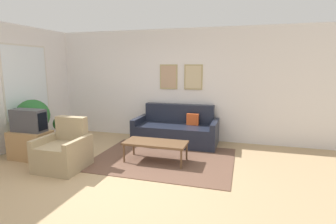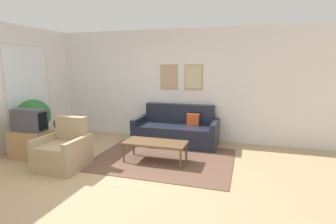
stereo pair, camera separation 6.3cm
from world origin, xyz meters
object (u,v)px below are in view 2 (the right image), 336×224
at_px(armchair, 64,152).
at_px(coffee_table, 155,143).
at_px(tv, 29,120).
at_px(couch, 177,130).
at_px(potted_plant_tall, 34,117).

bearing_deg(armchair, coffee_table, 26.48).
xyz_separation_m(coffee_table, tv, (-2.42, -0.53, 0.41)).
xyz_separation_m(couch, armchair, (-1.55, -2.06, -0.01)).
relative_size(couch, tv, 2.89).
bearing_deg(armchair, couch, 52.45).
distance_m(couch, potted_plant_tall, 3.20).
xyz_separation_m(couch, tv, (-2.49, -1.83, 0.47)).
bearing_deg(potted_plant_tall, coffee_table, -0.23).
height_order(coffee_table, potted_plant_tall, potted_plant_tall).
height_order(couch, tv, tv).
height_order(armchair, potted_plant_tall, potted_plant_tall).
height_order(couch, armchair, armchair).
height_order(tv, potted_plant_tall, potted_plant_tall).
bearing_deg(armchair, potted_plant_tall, 149.76).
xyz_separation_m(tv, potted_plant_tall, (-0.41, 0.54, -0.06)).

